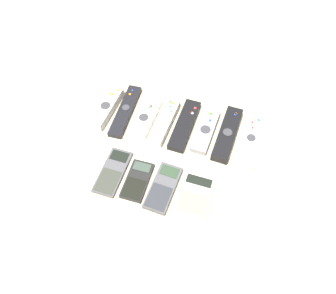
{
  "coord_description": "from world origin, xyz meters",
  "views": [
    {
      "loc": [
        0.16,
        -0.49,
        0.81
      ],
      "look_at": [
        0.0,
        0.03,
        0.01
      ],
      "focal_mm": 35.0,
      "sensor_mm": 36.0,
      "label": 1
    }
  ],
  "objects_px": {
    "remote_4": "(185,125)",
    "remote_5": "(205,130)",
    "remote_0": "(107,108)",
    "remote_6": "(227,134)",
    "remote_1": "(125,111)",
    "calculator_0": "(113,172)",
    "calculator_3": "(195,195)",
    "calculator_1": "(137,180)",
    "remote_3": "(165,122)",
    "remote_7": "(250,141)",
    "remote_2": "(145,117)",
    "calculator_2": "(163,188)"
  },
  "relations": [
    {
      "from": "remote_4",
      "to": "remote_5",
      "type": "height_order",
      "value": "remote_4"
    },
    {
      "from": "remote_0",
      "to": "remote_4",
      "type": "distance_m",
      "value": 0.26
    },
    {
      "from": "remote_6",
      "to": "remote_1",
      "type": "bearing_deg",
      "value": -176.75
    },
    {
      "from": "calculator_0",
      "to": "calculator_3",
      "type": "xyz_separation_m",
      "value": [
        0.24,
        -0.0,
        0.0
      ]
    },
    {
      "from": "remote_4",
      "to": "calculator_1",
      "type": "relative_size",
      "value": 1.59
    },
    {
      "from": "remote_3",
      "to": "calculator_0",
      "type": "xyz_separation_m",
      "value": [
        -0.09,
        -0.21,
        -0.01
      ]
    },
    {
      "from": "remote_4",
      "to": "remote_7",
      "type": "height_order",
      "value": "remote_7"
    },
    {
      "from": "remote_2",
      "to": "remote_7",
      "type": "xyz_separation_m",
      "value": [
        0.33,
        0.0,
        0.0
      ]
    },
    {
      "from": "remote_4",
      "to": "calculator_2",
      "type": "distance_m",
      "value": 0.22
    },
    {
      "from": "remote_2",
      "to": "remote_6",
      "type": "xyz_separation_m",
      "value": [
        0.26,
        0.01,
        0.0
      ]
    },
    {
      "from": "remote_6",
      "to": "remote_2",
      "type": "bearing_deg",
      "value": -175.56
    },
    {
      "from": "remote_0",
      "to": "calculator_3",
      "type": "height_order",
      "value": "remote_0"
    },
    {
      "from": "remote_6",
      "to": "calculator_3",
      "type": "bearing_deg",
      "value": -97.96
    },
    {
      "from": "remote_1",
      "to": "remote_6",
      "type": "distance_m",
      "value": 0.33
    },
    {
      "from": "remote_2",
      "to": "remote_7",
      "type": "distance_m",
      "value": 0.33
    },
    {
      "from": "remote_0",
      "to": "calculator_0",
      "type": "distance_m",
      "value": 0.24
    },
    {
      "from": "remote_7",
      "to": "calculator_1",
      "type": "relative_size",
      "value": 1.5
    },
    {
      "from": "remote_3",
      "to": "remote_7",
      "type": "distance_m",
      "value": 0.27
    },
    {
      "from": "calculator_2",
      "to": "remote_5",
      "type": "bearing_deg",
      "value": 77.14
    },
    {
      "from": "remote_6",
      "to": "remote_3",
      "type": "bearing_deg",
      "value": -174.01
    },
    {
      "from": "remote_5",
      "to": "calculator_3",
      "type": "bearing_deg",
      "value": -80.88
    },
    {
      "from": "remote_0",
      "to": "remote_4",
      "type": "xyz_separation_m",
      "value": [
        0.26,
        0.01,
        -0.0
      ]
    },
    {
      "from": "remote_7",
      "to": "remote_3",
      "type": "bearing_deg",
      "value": -177.05
    },
    {
      "from": "remote_2",
      "to": "calculator_3",
      "type": "bearing_deg",
      "value": -43.12
    },
    {
      "from": "remote_0",
      "to": "calculator_1",
      "type": "distance_m",
      "value": 0.28
    },
    {
      "from": "remote_0",
      "to": "remote_5",
      "type": "bearing_deg",
      "value": 3.95
    },
    {
      "from": "remote_7",
      "to": "calculator_2",
      "type": "bearing_deg",
      "value": -130.55
    },
    {
      "from": "remote_2",
      "to": "remote_5",
      "type": "distance_m",
      "value": 0.2
    },
    {
      "from": "calculator_1",
      "to": "remote_4",
      "type": "bearing_deg",
      "value": 70.84
    },
    {
      "from": "remote_5",
      "to": "calculator_3",
      "type": "xyz_separation_m",
      "value": [
        0.02,
        -0.22,
        -0.0
      ]
    },
    {
      "from": "remote_4",
      "to": "remote_2",
      "type": "bearing_deg",
      "value": -176.39
    },
    {
      "from": "calculator_0",
      "to": "calculator_3",
      "type": "height_order",
      "value": "calculator_3"
    },
    {
      "from": "calculator_0",
      "to": "remote_6",
      "type": "bearing_deg",
      "value": 38.36
    },
    {
      "from": "remote_4",
      "to": "calculator_0",
      "type": "xyz_separation_m",
      "value": [
        -0.15,
        -0.22,
        -0.0
      ]
    },
    {
      "from": "remote_3",
      "to": "calculator_1",
      "type": "height_order",
      "value": "remote_3"
    },
    {
      "from": "calculator_1",
      "to": "calculator_2",
      "type": "relative_size",
      "value": 0.83
    },
    {
      "from": "remote_7",
      "to": "remote_0",
      "type": "bearing_deg",
      "value": -177.63
    },
    {
      "from": "remote_4",
      "to": "calculator_2",
      "type": "relative_size",
      "value": 1.31
    },
    {
      "from": "remote_5",
      "to": "calculator_1",
      "type": "xyz_separation_m",
      "value": [
        -0.14,
        -0.22,
        -0.0
      ]
    },
    {
      "from": "remote_0",
      "to": "remote_7",
      "type": "bearing_deg",
      "value": 3.59
    },
    {
      "from": "remote_7",
      "to": "calculator_0",
      "type": "xyz_separation_m",
      "value": [
        -0.35,
        -0.22,
        -0.01
      ]
    },
    {
      "from": "remote_6",
      "to": "calculator_0",
      "type": "relative_size",
      "value": 1.34
    },
    {
      "from": "remote_1",
      "to": "remote_4",
      "type": "relative_size",
      "value": 1.08
    },
    {
      "from": "remote_2",
      "to": "remote_3",
      "type": "height_order",
      "value": "remote_3"
    },
    {
      "from": "remote_2",
      "to": "calculator_0",
      "type": "bearing_deg",
      "value": -94.33
    },
    {
      "from": "remote_6",
      "to": "calculator_2",
      "type": "height_order",
      "value": "remote_6"
    },
    {
      "from": "remote_0",
      "to": "remote_7",
      "type": "xyz_separation_m",
      "value": [
        0.46,
        0.01,
        -0.0
      ]
    },
    {
      "from": "calculator_0",
      "to": "remote_0",
      "type": "bearing_deg",
      "value": 117.62
    },
    {
      "from": "calculator_3",
      "to": "remote_0",
      "type": "bearing_deg",
      "value": 149.14
    },
    {
      "from": "remote_1",
      "to": "remote_2",
      "type": "bearing_deg",
      "value": -6.7
    }
  ]
}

